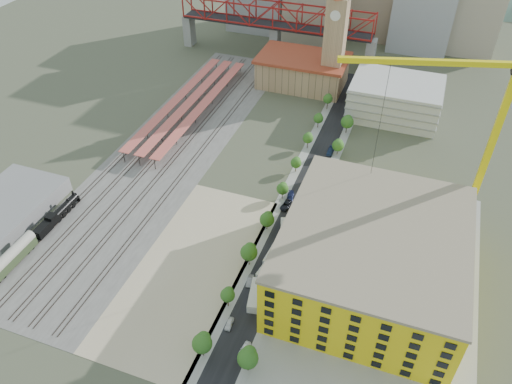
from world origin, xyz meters
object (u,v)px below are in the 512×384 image
(coach, at_px, (11,257))
(tower_crane, at_px, (485,118))
(site_trailer_b, at_px, (268,267))
(site_trailer_d, at_px, (285,230))
(car_0, at_px, (229,324))
(site_trailer_c, at_px, (274,254))
(clock_tower, at_px, (336,26))
(construction_building, at_px, (372,257))
(site_trailer_a, at_px, (255,295))
(locomotive, at_px, (59,214))

(coach, relative_size, tower_crane, 0.28)
(coach, height_order, tower_crane, tower_crane)
(site_trailer_b, xyz_separation_m, site_trailer_d, (0.00, 15.50, -0.05))
(site_trailer_b, distance_m, site_trailer_d, 15.50)
(car_0, bearing_deg, coach, 176.24)
(site_trailer_b, relative_size, site_trailer_d, 1.04)
(site_trailer_c, bearing_deg, site_trailer_b, -85.30)
(clock_tower, height_order, coach, clock_tower)
(coach, relative_size, site_trailer_d, 1.97)
(construction_building, height_order, tower_crane, tower_crane)
(tower_crane, height_order, site_trailer_d, tower_crane)
(coach, xyz_separation_m, tower_crane, (111.06, 56.15, 34.61))
(clock_tower, xyz_separation_m, site_trailer_b, (8.00, -105.42, -27.47))
(site_trailer_c, height_order, site_trailer_d, site_trailer_c)
(site_trailer_a, relative_size, site_trailer_c, 0.99)
(tower_crane, height_order, site_trailer_b, tower_crane)
(locomotive, height_order, site_trailer_b, locomotive)
(locomotive, height_order, site_trailer_a, locomotive)
(site_trailer_a, bearing_deg, car_0, -117.95)
(locomotive, distance_m, tower_crane, 122.10)
(locomotive, relative_size, coach, 1.20)
(coach, bearing_deg, site_trailer_a, 9.92)
(coach, bearing_deg, clock_tower, 65.47)
(coach, relative_size, car_0, 4.37)
(tower_crane, bearing_deg, site_trailer_a, -135.29)
(tower_crane, relative_size, site_trailer_a, 6.27)
(site_trailer_a, bearing_deg, site_trailer_c, 78.97)
(locomotive, bearing_deg, tower_crane, 18.06)
(construction_building, relative_size, site_trailer_b, 5.65)
(site_trailer_b, bearing_deg, clock_tower, 104.48)
(coach, xyz_separation_m, site_trailer_b, (66.00, 21.66, -1.61))
(construction_building, height_order, site_trailer_b, construction_building)
(site_trailer_b, xyz_separation_m, site_trailer_c, (0.00, 5.37, 0.11))
(construction_building, distance_m, car_0, 39.53)
(locomotive, relative_size, site_trailer_b, 2.28)
(site_trailer_d, bearing_deg, tower_crane, 4.66)
(coach, xyz_separation_m, site_trailer_a, (66.00, 11.55, -1.51))
(site_trailer_c, bearing_deg, tower_crane, 37.57)
(construction_building, bearing_deg, site_trailer_c, -179.88)
(tower_crane, distance_m, site_trailer_a, 72.97)
(construction_building, xyz_separation_m, site_trailer_c, (-26.00, -0.06, -8.08))
(clock_tower, distance_m, locomotive, 124.76)
(tower_crane, bearing_deg, construction_building, -123.26)
(construction_building, bearing_deg, site_trailer_a, -149.13)
(site_trailer_d, bearing_deg, site_trailer_b, -108.18)
(construction_building, xyz_separation_m, car_0, (-29.00, -25.40, -8.75))
(site_trailer_b, bearing_deg, site_trailer_d, 100.14)
(construction_building, relative_size, coach, 2.98)
(construction_building, bearing_deg, locomotive, -175.55)
(locomotive, relative_size, site_trailer_c, 2.10)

